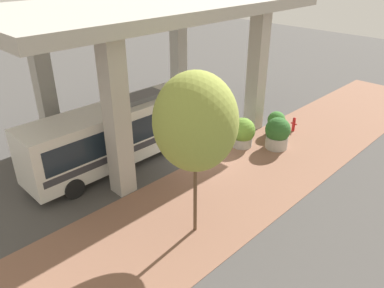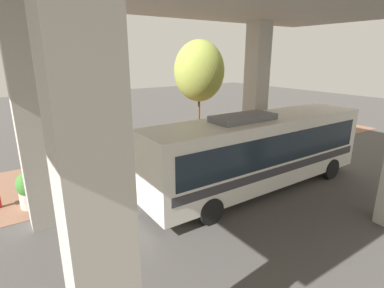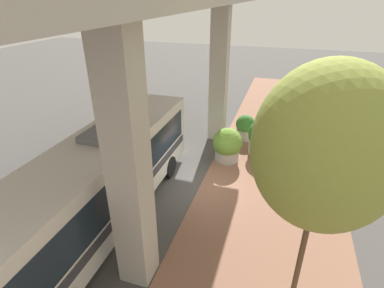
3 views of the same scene
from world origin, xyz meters
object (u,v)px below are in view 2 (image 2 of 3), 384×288
planter_middle (32,188)px  street_tree_near (199,71)px  bus (260,149)px  planter_front (66,168)px  planter_back (104,175)px

planter_middle → street_tree_near: bearing=105.7°
street_tree_near → bus: bearing=-12.6°
planter_front → planter_middle: size_ratio=1.25×
planter_back → planter_middle: bearing=-100.4°
bus → street_tree_near: 7.49m
planter_front → street_tree_near: (-1.75, 8.57, 3.94)m
planter_front → street_tree_near: 9.59m
bus → planter_back: 6.82m
bus → planter_middle: (-3.88, -8.59, -1.15)m
bus → street_tree_near: street_tree_near is taller
bus → planter_back: size_ratio=6.22×
bus → planter_middle: bus is taller
bus → planter_back: bearing=-120.1°
planter_front → planter_back: (1.58, 1.24, -0.07)m
street_tree_near → planter_back: bearing=-65.6°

